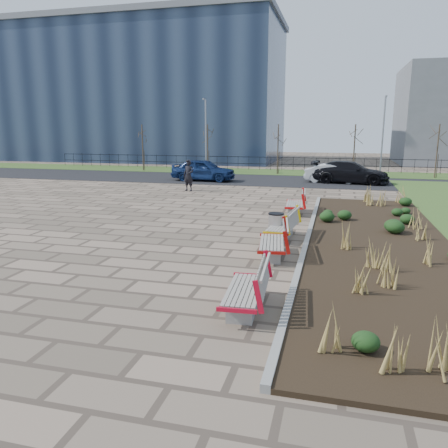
% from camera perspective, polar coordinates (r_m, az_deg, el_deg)
% --- Properties ---
extents(ground, '(120.00, 120.00, 0.00)m').
position_cam_1_polar(ground, '(11.39, -11.24, -7.20)').
color(ground, '#816B58').
rests_on(ground, ground).
extents(planting_bed, '(4.50, 18.00, 0.10)m').
position_cam_1_polar(planting_bed, '(15.17, 19.66, -2.52)').
color(planting_bed, black).
rests_on(planting_bed, ground).
extents(planting_curb, '(0.16, 18.00, 0.15)m').
position_cam_1_polar(planting_curb, '(15.11, 10.85, -1.96)').
color(planting_curb, gray).
rests_on(planting_curb, ground).
extents(grass_verge_far, '(80.00, 5.00, 0.04)m').
position_cam_1_polar(grass_verge_far, '(38.11, 7.26, 6.73)').
color(grass_verge_far, '#33511E').
rests_on(grass_verge_far, ground).
extents(road, '(80.00, 7.00, 0.02)m').
position_cam_1_polar(road, '(32.20, 5.89, 5.70)').
color(road, black).
rests_on(road, ground).
extents(bench_a, '(1.04, 2.16, 1.00)m').
position_cam_1_polar(bench_a, '(9.29, 2.65, -8.27)').
color(bench_a, red).
rests_on(bench_a, ground).
extents(bench_b, '(1.17, 2.20, 1.00)m').
position_cam_1_polar(bench_b, '(13.06, 6.27, -2.17)').
color(bench_b, '#A9100B').
rests_on(bench_b, ground).
extents(bench_c, '(1.09, 2.17, 1.00)m').
position_cam_1_polar(bench_c, '(15.25, 7.51, -0.07)').
color(bench_c, yellow).
rests_on(bench_c, ground).
extents(bench_d, '(1.04, 2.16, 1.00)m').
position_cam_1_polar(bench_d, '(19.86, 9.19, 2.80)').
color(bench_d, red).
rests_on(bench_d, ground).
extents(litter_bin, '(0.54, 0.54, 0.85)m').
position_cam_1_polar(litter_bin, '(15.41, 6.80, -0.21)').
color(litter_bin, '#B2B2B7').
rests_on(litter_bin, ground).
extents(pedestrian, '(0.79, 0.63, 1.89)m').
position_cam_1_polar(pedestrian, '(26.67, -4.65, 6.34)').
color(pedestrian, black).
rests_on(pedestrian, ground).
extents(car_blue, '(4.67, 2.07, 1.56)m').
position_cam_1_polar(car_blue, '(31.72, -2.71, 7.08)').
color(car_blue, navy).
rests_on(car_blue, road).
extents(car_silver, '(4.00, 1.72, 1.28)m').
position_cam_1_polar(car_silver, '(31.54, 14.08, 6.44)').
color(car_silver, '#B5B8BD').
rests_on(car_silver, road).
extents(car_black, '(5.42, 2.76, 1.51)m').
position_cam_1_polar(car_black, '(31.51, 16.15, 6.52)').
color(car_black, black).
rests_on(car_black, road).
extents(tree_a, '(1.40, 1.40, 4.00)m').
position_cam_1_polar(tree_a, '(39.86, -10.58, 9.78)').
color(tree_a, '#4C3D2D').
rests_on(tree_a, grass_verge_far).
extents(tree_b, '(1.40, 1.40, 4.00)m').
position_cam_1_polar(tree_b, '(37.73, -2.16, 9.84)').
color(tree_b, '#4C3D2D').
rests_on(tree_b, grass_verge_far).
extents(tree_c, '(1.40, 1.40, 4.00)m').
position_cam_1_polar(tree_c, '(36.48, 7.05, 9.66)').
color(tree_c, '#4C3D2D').
rests_on(tree_c, grass_verge_far).
extents(tree_d, '(1.40, 1.40, 4.00)m').
position_cam_1_polar(tree_d, '(36.19, 16.63, 9.22)').
color(tree_d, '#4C3D2D').
rests_on(tree_d, grass_verge_far).
extents(tree_e, '(1.40, 1.40, 4.00)m').
position_cam_1_polar(tree_e, '(36.89, 26.07, 8.53)').
color(tree_e, '#4C3D2D').
rests_on(tree_e, grass_verge_far).
extents(lamp_west, '(0.24, 0.60, 6.00)m').
position_cam_1_polar(lamp_west, '(37.22, -2.39, 11.34)').
color(lamp_west, gray).
rests_on(lamp_west, grass_verge_far).
extents(lamp_east, '(0.24, 0.60, 6.00)m').
position_cam_1_polar(lamp_east, '(35.78, 20.01, 10.57)').
color(lamp_east, gray).
rests_on(lamp_east, grass_verge_far).
extents(railing_fence, '(44.00, 0.10, 1.20)m').
position_cam_1_polar(railing_fence, '(39.54, 7.57, 7.83)').
color(railing_fence, black).
rests_on(railing_fence, grass_verge_far).
extents(building_glass, '(40.00, 14.00, 15.00)m').
position_cam_1_polar(building_glass, '(56.50, -14.41, 15.89)').
color(building_glass, '#192338').
rests_on(building_glass, ground).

